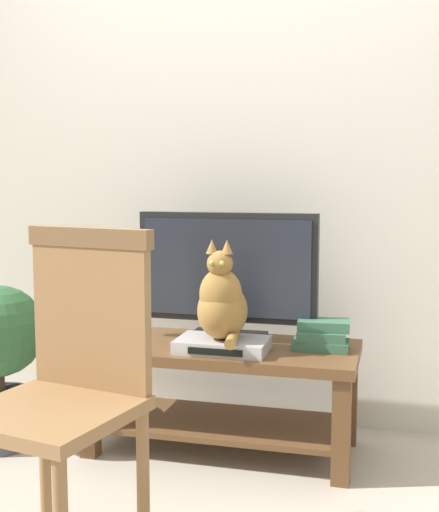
{
  "coord_description": "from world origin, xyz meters",
  "views": [
    {
      "loc": [
        0.72,
        -2.28,
        1.16
      ],
      "look_at": [
        0.01,
        0.4,
        0.85
      ],
      "focal_mm": 47.54,
      "sensor_mm": 36.0,
      "label": 1
    }
  ],
  "objects_px": {
    "wooden_chair": "(69,373)",
    "book_stack": "(322,335)",
    "tv_stand": "(222,377)",
    "cat": "(222,303)",
    "media_box": "(222,345)",
    "tv": "(227,274)"
  },
  "relations": [
    {
      "from": "wooden_chair",
      "to": "book_stack",
      "type": "distance_m",
      "value": 1.17
    },
    {
      "from": "tv_stand",
      "to": "cat",
      "type": "height_order",
      "value": "cat"
    },
    {
      "from": "tv_stand",
      "to": "media_box",
      "type": "height_order",
      "value": "media_box"
    },
    {
      "from": "cat",
      "to": "tv_stand",
      "type": "bearing_deg",
      "value": 103.51
    },
    {
      "from": "cat",
      "to": "book_stack",
      "type": "distance_m",
      "value": 0.44
    },
    {
      "from": "media_box",
      "to": "book_stack",
      "type": "distance_m",
      "value": 0.42
    },
    {
      "from": "tv",
      "to": "book_stack",
      "type": "relative_size",
      "value": 3.36
    },
    {
      "from": "wooden_chair",
      "to": "tv_stand",
      "type": "bearing_deg",
      "value": 76.08
    },
    {
      "from": "book_stack",
      "to": "tv_stand",
      "type": "bearing_deg",
      "value": -175.22
    },
    {
      "from": "media_box",
      "to": "wooden_chair",
      "type": "distance_m",
      "value": 0.88
    },
    {
      "from": "tv",
      "to": "book_stack",
      "type": "distance_m",
      "value": 0.48
    },
    {
      "from": "tv_stand",
      "to": "book_stack",
      "type": "xyz_separation_m",
      "value": [
        0.42,
        0.03,
        0.2
      ]
    },
    {
      "from": "tv",
      "to": "wooden_chair",
      "type": "relative_size",
      "value": 0.77
    },
    {
      "from": "media_box",
      "to": "cat",
      "type": "distance_m",
      "value": 0.18
    },
    {
      "from": "media_box",
      "to": "wooden_chair",
      "type": "height_order",
      "value": "wooden_chair"
    },
    {
      "from": "tv_stand",
      "to": "wooden_chair",
      "type": "bearing_deg",
      "value": -103.92
    },
    {
      "from": "tv_stand",
      "to": "media_box",
      "type": "bearing_deg",
      "value": -75.54
    },
    {
      "from": "media_box",
      "to": "wooden_chair",
      "type": "bearing_deg",
      "value": -107.37
    },
    {
      "from": "cat",
      "to": "book_stack",
      "type": "height_order",
      "value": "cat"
    },
    {
      "from": "media_box",
      "to": "book_stack",
      "type": "relative_size",
      "value": 1.59
    },
    {
      "from": "tv",
      "to": "media_box",
      "type": "distance_m",
      "value": 0.33
    },
    {
      "from": "tv_stand",
      "to": "wooden_chair",
      "type": "relative_size",
      "value": 1.13
    }
  ]
}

